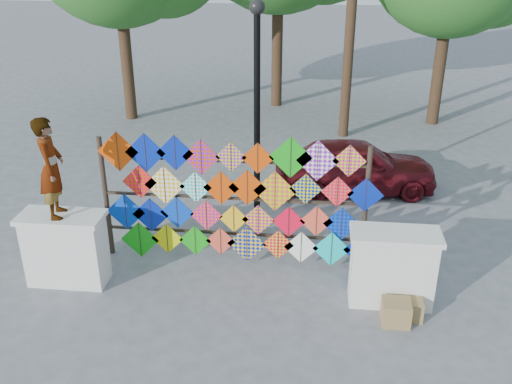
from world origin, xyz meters
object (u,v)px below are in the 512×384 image
Objects in this scene: sedan at (356,166)px; vendor_woman at (51,168)px; kite_rack at (235,201)px; lamppost at (257,100)px.

vendor_woman is at bearing 123.43° from sedan.
vendor_woman is 6.83m from sedan.
kite_rack is 1.11× the size of lamppost.
kite_rack reaches higher than sedan.
kite_rack is at bearing -85.80° from vendor_woman.
vendor_woman is at bearing -143.99° from lamppost.
vendor_woman reaches higher than kite_rack.
sedan is (2.28, 3.40, -0.62)m from kite_rack.
kite_rack is at bearing -100.85° from lamppost.
lamppost reaches higher than vendor_woman.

